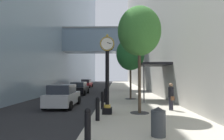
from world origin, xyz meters
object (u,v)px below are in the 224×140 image
bollard_fourth (105,95)px  street_tree_near (139,32)px  pedestrian_walking (171,96)px  street_tree_mid_near (130,54)px  bollard_nearest (88,125)px  car_red_mid (87,84)px  bollard_fifth (107,92)px  trash_bin (158,121)px  car_black_far (79,88)px  car_silver_near (63,96)px  bollard_third (102,100)px  bollard_second (98,108)px  bollard_sixth (108,89)px  street_clock (107,70)px

bollard_fourth → street_tree_near: 6.47m
pedestrian_walking → street_tree_near: bearing=-156.1°
street_tree_near → street_tree_mid_near: street_tree_near is taller
bollard_nearest → car_red_mid: 31.31m
bollard_fifth → trash_bin: (2.41, -11.68, -0.06)m
car_black_far → street_tree_near: bearing=-63.7°
bollard_nearest → bollard_fifth: size_ratio=1.00×
street_tree_mid_near → trash_bin: street_tree_mid_near is taller
trash_bin → car_silver_near: (-5.48, 7.00, 0.13)m
bollard_fifth → pedestrian_walking: bearing=-56.4°
bollard_nearest → bollard_third: same height
bollard_fifth → car_red_mid: bearing=105.2°
car_black_far → bollard_second: bearing=-75.2°
car_silver_near → bollard_nearest: bearing=-68.7°
trash_bin → car_silver_near: 8.89m
bollard_nearest → bollard_sixth: bearing=90.0°
bollard_nearest → bollard_fourth: (0.00, 9.39, 0.00)m
street_clock → bollard_second: size_ratio=3.99×
bollard_nearest → car_silver_near: 8.42m
bollard_fourth → pedestrian_walking: size_ratio=0.67×
pedestrian_walking → car_silver_near: bearing=165.7°
street_tree_near → car_black_far: bearing=116.3°
bollard_third → car_red_mid: bearing=101.4°
bollard_nearest → street_tree_mid_near: street_tree_mid_near is taller
street_clock → bollard_fifth: street_clock is taller
bollard_second → bollard_sixth: 12.51m
bollard_second → car_black_far: 14.47m
bollard_second → car_silver_near: (-3.06, 4.71, 0.07)m
bollard_fourth → trash_bin: (2.41, -8.55, -0.06)m
bollard_second → car_silver_near: car_silver_near is taller
bollard_second → street_tree_mid_near: 9.57m
bollard_fourth → street_tree_near: bearing=-62.6°
bollard_fourth → car_black_far: car_black_far is taller
bollard_sixth → trash_bin: size_ratio=1.09×
street_clock → bollard_sixth: (-0.39, 10.90, -1.91)m
bollard_sixth → street_tree_mid_near: (2.27, -3.96, 3.64)m
car_red_mid → street_tree_near: bearing=-74.3°
bollard_third → bollard_fourth: 3.13m
bollard_third → car_silver_near: 3.45m
bollard_fifth → street_tree_near: size_ratio=0.18×
bollard_second → bollard_fifth: size_ratio=1.00×
car_silver_near → car_black_far: size_ratio=0.90×
street_clock → bollard_fourth: size_ratio=3.99×
bollard_fourth → car_black_far: (-3.71, 7.73, 0.03)m
trash_bin → bollard_second: bearing=136.5°
street_tree_near → trash_bin: (0.14, -4.17, -4.25)m
bollard_sixth → car_red_mid: bearing=108.1°
bollard_second → pedestrian_walking: 5.21m
car_red_mid → bollard_third: bearing=-78.6°
street_clock → street_tree_mid_near: 7.40m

